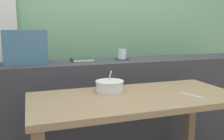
{
  "coord_description": "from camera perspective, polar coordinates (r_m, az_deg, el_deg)",
  "views": [
    {
      "loc": [
        -0.67,
        -1.46,
        1.11
      ],
      "look_at": [
        -0.02,
        0.46,
        0.77
      ],
      "focal_mm": 40.16,
      "sensor_mm": 36.0,
      "label": 1
    }
  ],
  "objects": [
    {
      "name": "breakfast_table",
      "position": [
        1.58,
        5.35,
        -9.64
      ],
      "size": [
        1.29,
        0.59,
        0.7
      ],
      "color": "#826849",
      "rests_on": "ground"
    },
    {
      "name": "soup_bowl",
      "position": [
        1.63,
        -0.55,
        -3.7
      ],
      "size": [
        0.18,
        0.18,
        0.14
      ],
      "color": "silver",
      "rests_on": "breakfast_table"
    },
    {
      "name": "closed_book",
      "position": [
        2.11,
        -6.84,
        2.38
      ],
      "size": [
        0.18,
        0.14,
        0.03
      ],
      "color": "#334233",
      "rests_on": "dark_console_ledge"
    },
    {
      "name": "outdoor_backdrop",
      "position": [
        2.83,
        -5.03,
        15.44
      ],
      "size": [
        4.8,
        0.08,
        2.8
      ],
      "primitive_type": "cube",
      "color": "#7AAD7F",
      "rests_on": "ground"
    },
    {
      "name": "coaster_square",
      "position": [
        2.2,
        2.34,
        2.46
      ],
      "size": [
        0.1,
        0.1,
        0.0
      ],
      "primitive_type": "cube",
      "color": "black",
      "rests_on": "dark_console_ledge"
    },
    {
      "name": "juice_glass",
      "position": [
        2.2,
        2.34,
        3.53
      ],
      "size": [
        0.07,
        0.07,
        0.09
      ],
      "color": "white",
      "rests_on": "coaster_square"
    },
    {
      "name": "throw_pillow",
      "position": [
        2.02,
        -19.18,
        4.91
      ],
      "size": [
        0.33,
        0.16,
        0.26
      ],
      "primitive_type": "cube",
      "rotation": [
        0.0,
        0.0,
        0.05
      ],
      "color": "#426B84",
      "rests_on": "dark_console_ledge"
    },
    {
      "name": "fork_utensil",
      "position": [
        1.61,
        17.64,
        -5.54
      ],
      "size": [
        0.07,
        0.17,
        0.01
      ],
      "primitive_type": "cube",
      "rotation": [
        0.0,
        0.0,
        0.32
      ],
      "color": "silver",
      "rests_on": "breakfast_table"
    },
    {
      "name": "dark_console_ledge",
      "position": [
        2.23,
        -0.21,
        -8.51
      ],
      "size": [
        2.8,
        0.4,
        0.83
      ],
      "primitive_type": "cube",
      "color": "#38383D",
      "rests_on": "ground"
    }
  ]
}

